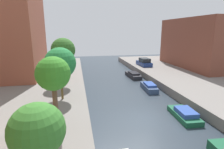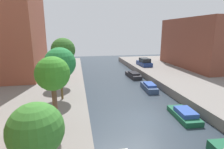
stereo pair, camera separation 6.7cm
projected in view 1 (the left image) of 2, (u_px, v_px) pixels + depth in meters
The scene contains 10 objects.
ground_plane at pixel (146, 119), 16.03m from camera, with size 84.00×84.00×0.00m, color #28333D.
low_block_right at pixel (205, 43), 33.77m from camera, with size 10.00×15.98×8.90m, color brown.
street_tree_2 at pixel (37, 131), 6.67m from camera, with size 2.10×2.10×4.10m.
street_tree_3 at pixel (53, 75), 11.76m from camera, with size 2.27×2.27×5.05m.
street_tree_4 at pixel (60, 63), 17.20m from camera, with size 3.01×3.01×5.14m.
street_tree_5 at pixel (63, 50), 21.86m from camera, with size 2.92×2.92×5.84m.
parked_car at pixel (144, 62), 35.21m from camera, with size 1.93×4.26×1.50m.
moored_boat_right_3 at pixel (185, 114), 16.13m from camera, with size 1.84×3.77×0.86m.
moored_boat_right_4 at pixel (149, 87), 23.80m from camera, with size 1.63×3.93×0.95m.
moored_boat_right_5 at pixel (133, 75), 30.26m from camera, with size 1.71×4.43×0.93m.
Camera 1 is at (-5.81, -13.77, 7.62)m, focal length 28.85 mm.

